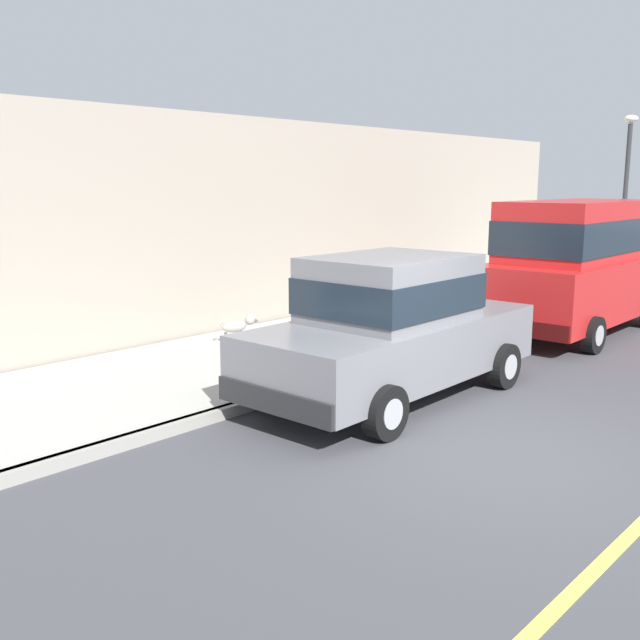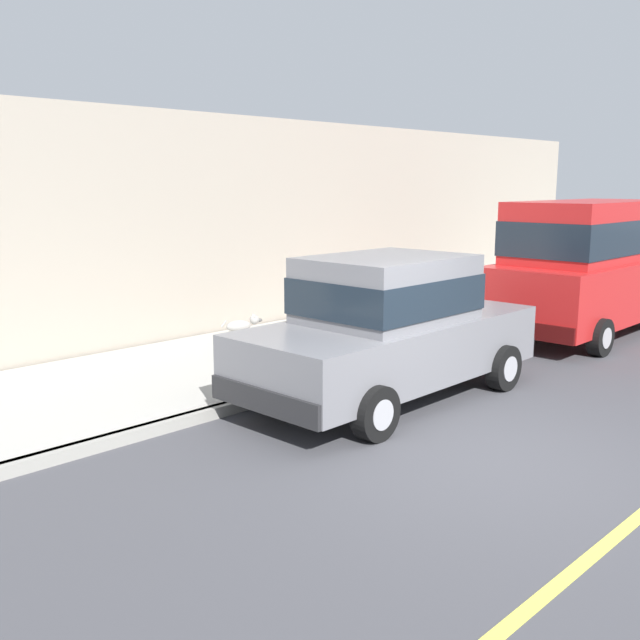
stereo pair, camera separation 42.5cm
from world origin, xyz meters
TOP-DOWN VIEW (x-y plane):
  - ground_plane at (0.00, 0.00)m, footprint 80.00×80.00m
  - curb at (-3.20, 0.00)m, footprint 0.16×64.00m
  - sidewalk at (-5.00, 0.00)m, footprint 3.60×64.00m
  - car_grey_sedan at (-2.18, 0.95)m, footprint 2.07×4.62m
  - car_red_van at (-2.15, 6.78)m, footprint 2.16×4.91m
  - dog_grey at (-5.83, 1.44)m, footprint 0.37×0.72m
  - street_lamp at (-3.55, 12.96)m, footprint 0.36×0.36m
  - building_facade at (-7.10, 4.73)m, footprint 0.50×20.00m

SIDE VIEW (x-z plane):
  - ground_plane at x=0.00m, z-range 0.00..0.00m
  - curb at x=-3.20m, z-range 0.00..0.14m
  - sidewalk at x=-5.00m, z-range 0.00..0.14m
  - dog_grey at x=-5.83m, z-range 0.18..0.67m
  - car_grey_sedan at x=-2.18m, z-range 0.02..1.94m
  - car_red_van at x=-2.15m, z-range 0.13..2.65m
  - building_facade at x=-7.10m, z-range 0.00..4.06m
  - street_lamp at x=-3.55m, z-range 0.70..5.12m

